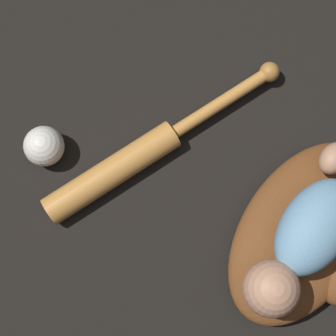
# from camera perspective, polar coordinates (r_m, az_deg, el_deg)

# --- Properties ---
(ground_plane) EXTENTS (6.00, 6.00, 0.00)m
(ground_plane) POSITION_cam_1_polar(r_m,az_deg,el_deg) (1.03, 11.49, -8.80)
(ground_plane) COLOR black
(baseball_glove) EXTENTS (0.37, 0.27, 0.07)m
(baseball_glove) POSITION_cam_1_polar(r_m,az_deg,el_deg) (1.01, 14.29, -6.73)
(baseball_glove) COLOR brown
(baseball_glove) RESTS_ON ground
(baby_figure) EXTENTS (0.32, 0.12, 0.09)m
(baby_figure) POSITION_cam_1_polar(r_m,az_deg,el_deg) (0.92, 13.86, -6.93)
(baby_figure) COLOR #6693B2
(baby_figure) RESTS_ON baseball_glove
(baseball_bat) EXTENTS (0.48, 0.20, 0.05)m
(baseball_bat) POSITION_cam_1_polar(r_m,az_deg,el_deg) (1.01, -3.22, 1.16)
(baseball_bat) COLOR #C6843D
(baseball_bat) RESTS_ON ground
(baseball) EXTENTS (0.07, 0.07, 0.07)m
(baseball) POSITION_cam_1_polar(r_m,az_deg,el_deg) (1.03, -12.48, 2.19)
(baseball) COLOR silver
(baseball) RESTS_ON ground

